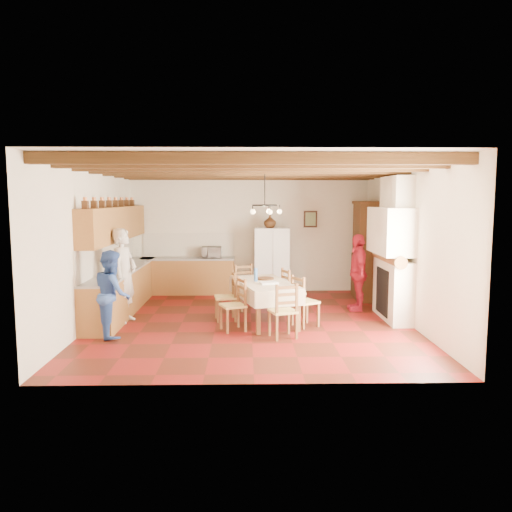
% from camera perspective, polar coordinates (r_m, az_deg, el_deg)
% --- Properties ---
extents(floor, '(6.00, 6.50, 0.02)m').
position_cam_1_polar(floor, '(9.74, -0.55, -7.59)').
color(floor, '#4A190F').
rests_on(floor, ground).
extents(ceiling, '(6.00, 6.50, 0.02)m').
position_cam_1_polar(ceiling, '(9.46, -0.58, 10.44)').
color(ceiling, white).
rests_on(ceiling, ground).
extents(wall_back, '(6.00, 0.02, 3.00)m').
position_cam_1_polar(wall_back, '(12.73, -0.74, 2.66)').
color(wall_back, beige).
rests_on(wall_back, ground).
extents(wall_front, '(6.00, 0.02, 3.00)m').
position_cam_1_polar(wall_front, '(6.24, -0.21, -1.51)').
color(wall_front, beige).
rests_on(wall_front, ground).
extents(wall_left, '(0.02, 6.50, 3.00)m').
position_cam_1_polar(wall_left, '(9.91, -18.25, 1.19)').
color(wall_left, beige).
rests_on(wall_left, ground).
extents(wall_right, '(0.02, 6.50, 3.00)m').
position_cam_1_polar(wall_right, '(9.98, 16.99, 1.27)').
color(wall_right, beige).
rests_on(wall_right, ground).
extents(ceiling_beams, '(6.00, 6.30, 0.16)m').
position_cam_1_polar(ceiling_beams, '(9.45, -0.58, 9.83)').
color(ceiling_beams, '#33200E').
rests_on(ceiling_beams, ground).
extents(lower_cabinets_left, '(0.60, 4.30, 0.86)m').
position_cam_1_polar(lower_cabinets_left, '(10.98, -14.90, -3.84)').
color(lower_cabinets_left, brown).
rests_on(lower_cabinets_left, ground).
extents(lower_cabinets_back, '(2.30, 0.60, 0.86)m').
position_cam_1_polar(lower_cabinets_back, '(12.62, -7.78, -2.32)').
color(lower_cabinets_back, brown).
rests_on(lower_cabinets_back, ground).
extents(countertop_left, '(0.62, 4.30, 0.04)m').
position_cam_1_polar(countertop_left, '(10.91, -14.97, -1.51)').
color(countertop_left, slate).
rests_on(countertop_left, lower_cabinets_left).
extents(countertop_back, '(2.34, 0.62, 0.04)m').
position_cam_1_polar(countertop_back, '(12.56, -7.81, -0.29)').
color(countertop_back, slate).
rests_on(countertop_back, lower_cabinets_back).
extents(backsplash_left, '(0.03, 4.30, 0.60)m').
position_cam_1_polar(backsplash_left, '(10.94, -16.47, 0.15)').
color(backsplash_left, beige).
rests_on(backsplash_left, ground).
extents(backsplash_back, '(2.30, 0.03, 0.60)m').
position_cam_1_polar(backsplash_back, '(12.81, -7.69, 1.28)').
color(backsplash_back, beige).
rests_on(backsplash_back, ground).
extents(upper_cabinets, '(0.35, 4.20, 0.70)m').
position_cam_1_polar(upper_cabinets, '(10.85, -15.76, 3.57)').
color(upper_cabinets, brown).
rests_on(upper_cabinets, ground).
extents(fireplace, '(0.56, 1.60, 2.80)m').
position_cam_1_polar(fireplace, '(10.09, 15.06, 0.82)').
color(fireplace, beige).
rests_on(fireplace, ground).
extents(wall_picture, '(0.34, 0.03, 0.42)m').
position_cam_1_polar(wall_picture, '(12.79, 6.24, 4.21)').
color(wall_picture, '#321E15').
rests_on(wall_picture, ground).
extents(refrigerator, '(0.88, 0.74, 1.67)m').
position_cam_1_polar(refrigerator, '(12.21, 1.87, -0.66)').
color(refrigerator, white).
rests_on(refrigerator, floor).
extents(hutch, '(0.63, 1.31, 2.31)m').
position_cam_1_polar(hutch, '(12.11, 12.44, 0.66)').
color(hutch, '#3B2613').
rests_on(hutch, floor).
extents(dining_table, '(1.37, 1.99, 0.79)m').
position_cam_1_polar(dining_table, '(9.55, 0.99, -3.47)').
color(dining_table, silver).
rests_on(dining_table, floor).
extents(chandelier, '(0.47, 0.47, 0.03)m').
position_cam_1_polar(chandelier, '(9.41, 1.00, 5.82)').
color(chandelier, black).
rests_on(chandelier, ground).
extents(chair_left_near, '(0.53, 0.54, 0.96)m').
position_cam_1_polar(chair_left_near, '(9.02, -2.66, -5.55)').
color(chair_left_near, brown).
rests_on(chair_left_near, floor).
extents(chair_left_far, '(0.46, 0.48, 0.96)m').
position_cam_1_polar(chair_left_far, '(9.78, -3.51, -4.60)').
color(chair_left_far, brown).
rests_on(chair_left_far, floor).
extents(chair_right_near, '(0.56, 0.56, 0.96)m').
position_cam_1_polar(chair_right_near, '(9.38, 5.65, -5.10)').
color(chair_right_near, brown).
rests_on(chair_right_near, floor).
extents(chair_right_far, '(0.51, 0.53, 0.96)m').
position_cam_1_polar(chair_right_far, '(10.25, 4.28, -4.08)').
color(chair_right_far, brown).
rests_on(chair_right_far, floor).
extents(chair_end_near, '(0.52, 0.51, 0.96)m').
position_cam_1_polar(chair_end_near, '(8.58, 3.09, -6.19)').
color(chair_end_near, brown).
rests_on(chair_end_near, floor).
extents(chair_end_far, '(0.54, 0.52, 0.96)m').
position_cam_1_polar(chair_end_far, '(10.70, -1.10, -3.61)').
color(chair_end_far, brown).
rests_on(chair_end_far, floor).
extents(person_man, '(0.58, 0.75, 1.81)m').
position_cam_1_polar(person_man, '(9.91, -14.83, -2.15)').
color(person_man, beige).
rests_on(person_man, floor).
extents(person_woman_blue, '(0.79, 0.88, 1.51)m').
position_cam_1_polar(person_woman_blue, '(8.94, -16.10, -4.14)').
color(person_woman_blue, '#3051A0').
rests_on(person_woman_blue, floor).
extents(person_woman_red, '(0.44, 0.97, 1.63)m').
position_cam_1_polar(person_woman_red, '(10.78, 11.55, -1.86)').
color(person_woman_red, '#B71C2F').
rests_on(person_woman_red, floor).
extents(microwave, '(0.52, 0.38, 0.27)m').
position_cam_1_polar(microwave, '(12.49, -5.09, 0.43)').
color(microwave, silver).
rests_on(microwave, countertop_back).
extents(fridge_vase, '(0.36, 0.36, 0.31)m').
position_cam_1_polar(fridge_vase, '(12.12, 1.61, 3.98)').
color(fridge_vase, '#3B2613').
rests_on(fridge_vase, refrigerator).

